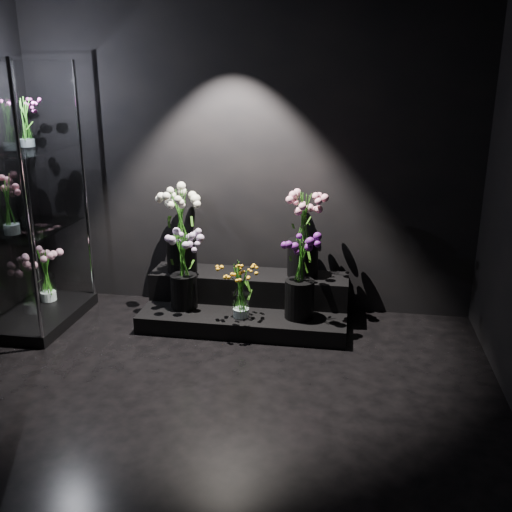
# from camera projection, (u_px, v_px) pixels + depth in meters

# --- Properties ---
(floor) EXTENTS (4.00, 4.00, 0.00)m
(floor) POSITION_uv_depth(u_px,v_px,m) (188.00, 427.00, 3.48)
(floor) COLOR black
(floor) RESTS_ON ground
(wall_back) EXTENTS (4.00, 0.00, 4.00)m
(wall_back) POSITION_uv_depth(u_px,v_px,m) (246.00, 153.00, 4.93)
(wall_back) COLOR black
(wall_back) RESTS_ON floor
(display_riser) EXTENTS (1.73, 0.77, 0.39)m
(display_riser) POSITION_uv_depth(u_px,v_px,m) (247.00, 302.00, 4.98)
(display_riser) COLOR black
(display_riser) RESTS_ON floor
(display_case) EXTENTS (0.59, 0.99, 2.17)m
(display_case) POSITION_uv_depth(u_px,v_px,m) (27.00, 199.00, 4.64)
(display_case) COLOR black
(display_case) RESTS_ON floor
(bouquet_orange_bells) EXTENTS (0.33, 0.33, 0.48)m
(bouquet_orange_bells) POSITION_uv_depth(u_px,v_px,m) (241.00, 289.00, 4.63)
(bouquet_orange_bells) COLOR white
(bouquet_orange_bells) RESTS_ON display_riser
(bouquet_lilac) EXTENTS (0.40, 0.40, 0.66)m
(bouquet_lilac) POSITION_uv_depth(u_px,v_px,m) (183.00, 266.00, 4.79)
(bouquet_lilac) COLOR black
(bouquet_lilac) RESTS_ON display_riser
(bouquet_purple) EXTENTS (0.38, 0.38, 0.69)m
(bouquet_purple) POSITION_uv_depth(u_px,v_px,m) (300.00, 274.00, 4.58)
(bouquet_purple) COLOR black
(bouquet_purple) RESTS_ON display_riser
(bouquet_cream_roses) EXTENTS (0.45, 0.45, 0.73)m
(bouquet_cream_roses) POSITION_uv_depth(u_px,v_px,m) (181.00, 226.00, 4.94)
(bouquet_cream_roses) COLOR black
(bouquet_cream_roses) RESTS_ON display_riser
(bouquet_pink_roses) EXTENTS (0.40, 0.40, 0.73)m
(bouquet_pink_roses) POSITION_uv_depth(u_px,v_px,m) (303.00, 231.00, 4.84)
(bouquet_pink_roses) COLOR black
(bouquet_pink_roses) RESTS_ON display_riser
(bouquet_case_pink) EXTENTS (0.34, 0.34, 0.47)m
(bouquet_case_pink) POSITION_uv_depth(u_px,v_px,m) (8.00, 204.00, 4.44)
(bouquet_case_pink) COLOR white
(bouquet_case_pink) RESTS_ON display_case
(bouquet_case_magenta) EXTENTS (0.26, 0.26, 0.41)m
(bouquet_case_magenta) POSITION_uv_depth(u_px,v_px,m) (25.00, 121.00, 4.62)
(bouquet_case_magenta) COLOR white
(bouquet_case_magenta) RESTS_ON display_case
(bouquet_case_base_pink) EXTENTS (0.36, 0.36, 0.50)m
(bouquet_case_base_pink) POSITION_uv_depth(u_px,v_px,m) (46.00, 273.00, 5.08)
(bouquet_case_base_pink) COLOR white
(bouquet_case_base_pink) RESTS_ON display_case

